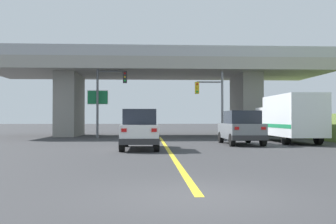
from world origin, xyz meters
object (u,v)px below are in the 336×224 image
object	(u,v)px
suv_lead	(140,129)
traffic_signal_farside	(107,91)
highway_sign	(98,102)
suv_crossing	(241,128)
traffic_signal_nearside	(213,97)
box_truck	(289,118)

from	to	relation	value
suv_lead	traffic_signal_farside	world-z (taller)	traffic_signal_farside
highway_sign	suv_crossing	bearing A→B (deg)	-43.14
suv_crossing	traffic_signal_nearside	xyz separation A→B (m)	(-0.26, 8.44, 2.29)
suv_crossing	traffic_signal_farside	bearing A→B (deg)	135.85
traffic_signal_nearside	highway_sign	xyz separation A→B (m)	(-9.41, 0.62, -0.35)
suv_crossing	traffic_signal_farside	size ratio (longest dim) A/B	0.75
highway_sign	suv_lead	bearing A→B (deg)	-73.29
box_truck	highway_sign	size ratio (longest dim) A/B	1.87
suv_crossing	traffic_signal_nearside	world-z (taller)	traffic_signal_nearside
traffic_signal_farside	traffic_signal_nearside	bearing A→B (deg)	-1.24
traffic_signal_farside	highway_sign	xyz separation A→B (m)	(-0.79, 0.43, -0.83)
box_truck	suv_lead	bearing A→B (deg)	-152.27
suv_lead	box_truck	size ratio (longest dim) A/B	0.61
suv_lead	suv_crossing	world-z (taller)	same
traffic_signal_nearside	traffic_signal_farside	distance (m)	8.64
suv_crossing	box_truck	world-z (taller)	box_truck
suv_lead	highway_sign	bearing A→B (deg)	106.71
suv_lead	traffic_signal_farside	size ratio (longest dim) A/B	0.77
suv_crossing	highway_sign	bearing A→B (deg)	136.89
suv_lead	traffic_signal_nearside	world-z (taller)	traffic_signal_nearside
traffic_signal_farside	suv_lead	bearing A→B (deg)	-76.26
traffic_signal_nearside	highway_sign	distance (m)	9.44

